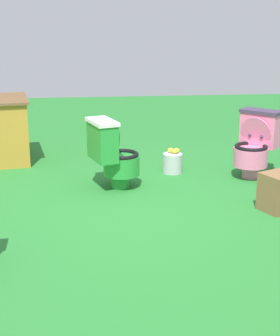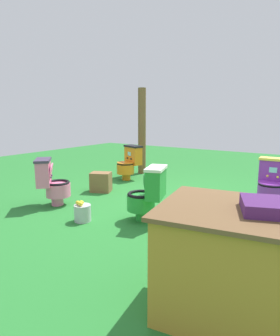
{
  "view_description": "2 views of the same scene",
  "coord_description": "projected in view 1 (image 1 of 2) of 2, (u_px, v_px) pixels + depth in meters",
  "views": [
    {
      "loc": [
        -0.43,
        -4.24,
        1.73
      ],
      "look_at": [
        0.02,
        -0.14,
        0.5
      ],
      "focal_mm": 55.66,
      "sensor_mm": 36.0,
      "label": 1
    },
    {
      "loc": [
        -2.09,
        3.9,
        1.39
      ],
      "look_at": [
        0.43,
        0.14,
        0.54
      ],
      "focal_mm": 31.0,
      "sensor_mm": 36.0,
      "label": 2
    }
  ],
  "objects": [
    {
      "name": "toilet_pink",
      "position": [
        255.0,
        143.0,
        5.66
      ],
      "size": [
        0.63,
        0.63,
        0.73
      ],
      "rotation": [
        0.0,
        0.0,
        2.37
      ],
      "color": "pink",
      "rests_on": "ground"
    },
    {
      "name": "lemon_bucket",
      "position": [
        173.0,
        163.0,
        5.86
      ],
      "size": [
        0.22,
        0.22,
        0.28
      ],
      "color": "#B7B7BF",
      "rests_on": "ground"
    },
    {
      "name": "toilet_green",
      "position": [
        113.0,
        154.0,
        5.24
      ],
      "size": [
        0.59,
        0.53,
        0.73
      ],
      "rotation": [
        0.0,
        0.0,
        5.02
      ],
      "color": "green",
      "rests_on": "ground"
    },
    {
      "name": "ground",
      "position": [
        136.0,
        218.0,
        4.58
      ],
      "size": [
        14.0,
        14.0,
        0.0
      ],
      "primitive_type": "plane",
      "color": "#26752D"
    }
  ]
}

